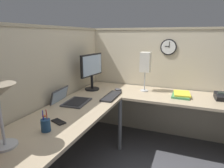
# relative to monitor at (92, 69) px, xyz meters

# --- Properties ---
(ground_plane) EXTENTS (6.80, 6.80, 0.00)m
(ground_plane) POSITION_rel_monitor_xyz_m (-0.33, -0.64, -1.02)
(ground_plane) COLOR #47474C
(cubicle_wall_back) EXTENTS (2.57, 0.12, 1.58)m
(cubicle_wall_back) POSITION_rel_monitor_xyz_m (-0.70, 0.23, -0.23)
(cubicle_wall_back) COLOR beige
(cubicle_wall_back) RESTS_ON ground
(cubicle_wall_right) EXTENTS (0.12, 2.37, 1.58)m
(cubicle_wall_right) POSITION_rel_monitor_xyz_m (0.54, -0.90, -0.23)
(cubicle_wall_right) COLOR beige
(cubicle_wall_right) RESTS_ON ground
(desk) EXTENTS (2.35, 2.15, 0.73)m
(desk) POSITION_rel_monitor_xyz_m (-0.48, -0.69, -0.39)
(desk) COLOR tan
(desk) RESTS_ON ground
(monitor) EXTENTS (0.46, 0.20, 0.50)m
(monitor) POSITION_rel_monitor_xyz_m (0.00, 0.00, 0.00)
(monitor) COLOR black
(monitor) RESTS_ON desk
(laptop) EXTENTS (0.37, 0.41, 0.22)m
(laptop) POSITION_rel_monitor_xyz_m (-0.57, 0.01, -0.27)
(laptop) COLOR #38383D
(laptop) RESTS_ON desk
(keyboard) EXTENTS (0.43, 0.15, 0.02)m
(keyboard) POSITION_rel_monitor_xyz_m (-0.22, -0.38, -0.28)
(keyboard) COLOR #232326
(keyboard) RESTS_ON desk
(computer_mouse) EXTENTS (0.06, 0.10, 0.03)m
(computer_mouse) POSITION_rel_monitor_xyz_m (0.08, -0.36, -0.28)
(computer_mouse) COLOR #38383D
(computer_mouse) RESTS_ON desk
(pen_cup) EXTENTS (0.08, 0.08, 0.18)m
(pen_cup) POSITION_rel_monitor_xyz_m (-1.23, -0.22, -0.24)
(pen_cup) COLOR navy
(pen_cup) RESTS_ON desk
(cell_phone) EXTENTS (0.11, 0.16, 0.01)m
(cell_phone) POSITION_rel_monitor_xyz_m (-1.06, -0.21, -0.29)
(cell_phone) COLOR black
(cell_phone) RESTS_ON desk
(book_stack) EXTENTS (0.30, 0.23, 0.04)m
(book_stack) POSITION_rel_monitor_xyz_m (0.14, -1.18, -0.27)
(book_stack) COLOR #3F7F4C
(book_stack) RESTS_ON desk
(desk_lamp_paper) EXTENTS (0.13, 0.13, 0.53)m
(desk_lamp_paper) POSITION_rel_monitor_xyz_m (0.20, -0.70, 0.09)
(desk_lamp_paper) COLOR #B7BABF
(desk_lamp_paper) RESTS_ON desk
(wall_clock) EXTENTS (0.04, 0.22, 0.22)m
(wall_clock) POSITION_rel_monitor_xyz_m (0.48, -0.95, 0.29)
(wall_clock) COLOR black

